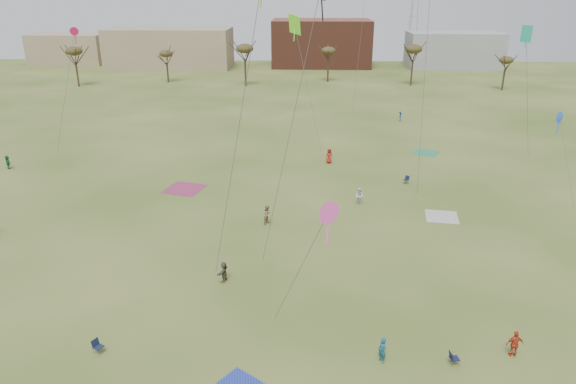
{
  "coord_description": "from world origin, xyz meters",
  "views": [
    {
      "loc": [
        1.35,
        -24.79,
        20.13
      ],
      "look_at": [
        0.0,
        12.0,
        5.5
      ],
      "focal_mm": 32.31,
      "sensor_mm": 36.0,
      "label": 1
    }
  ],
  "objects_px": {
    "spectator_fore_a": "(515,344)",
    "camp_chair_right": "(406,181)",
    "camp_chair_left": "(99,349)",
    "flyer_near_right": "(382,350)",
    "camp_chair_center": "(454,361)"
  },
  "relations": [
    {
      "from": "camp_chair_left",
      "to": "flyer_near_right",
      "type": "bearing_deg",
      "value": -63.58
    },
    {
      "from": "flyer_near_right",
      "to": "spectator_fore_a",
      "type": "bearing_deg",
      "value": 67.03
    },
    {
      "from": "flyer_near_right",
      "to": "spectator_fore_a",
      "type": "xyz_separation_m",
      "value": [
        7.75,
        0.78,
        0.05
      ]
    },
    {
      "from": "camp_chair_center",
      "to": "camp_chair_right",
      "type": "relative_size",
      "value": 1.0
    },
    {
      "from": "spectator_fore_a",
      "to": "flyer_near_right",
      "type": "bearing_deg",
      "value": 2.98
    },
    {
      "from": "spectator_fore_a",
      "to": "camp_chair_right",
      "type": "distance_m",
      "value": 28.56
    },
    {
      "from": "camp_chair_left",
      "to": "camp_chair_center",
      "type": "bearing_deg",
      "value": -63.68
    },
    {
      "from": "camp_chair_left",
      "to": "camp_chair_right",
      "type": "bearing_deg",
      "value": -11.35
    },
    {
      "from": "flyer_near_right",
      "to": "camp_chair_right",
      "type": "bearing_deg",
      "value": 138.79
    },
    {
      "from": "flyer_near_right",
      "to": "camp_chair_right",
      "type": "relative_size",
      "value": 1.86
    },
    {
      "from": "camp_chair_left",
      "to": "camp_chair_center",
      "type": "relative_size",
      "value": 1.0
    },
    {
      "from": "flyer_near_right",
      "to": "camp_chair_left",
      "type": "relative_size",
      "value": 1.86
    },
    {
      "from": "spectator_fore_a",
      "to": "camp_chair_center",
      "type": "height_order",
      "value": "spectator_fore_a"
    },
    {
      "from": "flyer_near_right",
      "to": "camp_chair_left",
      "type": "bearing_deg",
      "value": -119.35
    },
    {
      "from": "flyer_near_right",
      "to": "camp_chair_right",
      "type": "distance_m",
      "value": 30.02
    }
  ]
}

